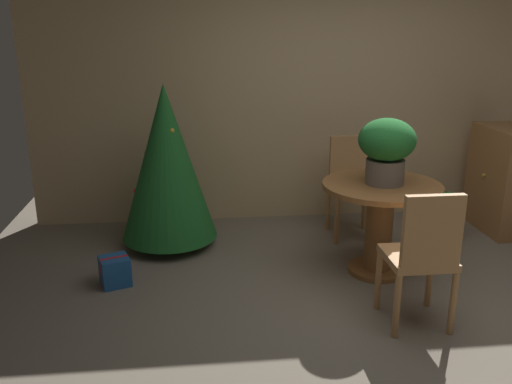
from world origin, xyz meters
name	(u,v)px	position (x,y,z in m)	size (l,w,h in m)	color
ground_plane	(398,318)	(0.00, 0.00, 0.00)	(6.60, 6.60, 0.00)	#756B5B
back_wall_panel	(331,92)	(0.00, 2.20, 1.30)	(6.00, 0.10, 2.60)	tan
round_dining_table	(380,213)	(0.08, 0.74, 0.51)	(0.94, 0.94, 0.76)	brown
flower_vase	(387,147)	(0.09, 0.74, 1.06)	(0.44, 0.44, 0.52)	#665B51
wooden_chair_far	(351,180)	(0.08, 1.61, 0.54)	(0.41, 0.40, 0.94)	#B27F4C
wooden_chair_near	(423,253)	(0.08, -0.11, 0.54)	(0.42, 0.42, 0.97)	#B27F4C
holiday_tree	(167,163)	(-1.63, 1.49, 0.79)	(0.86, 0.86, 1.48)	brown
gift_box_blue	(115,271)	(-2.03, 0.73, 0.11)	(0.27, 0.27, 0.23)	#1E569E
wooden_cabinet	(504,180)	(1.60, 1.57, 0.51)	(0.44, 0.75, 1.02)	#9E6B3D
potted_plant	(447,213)	(1.01, 1.46, 0.22)	(0.28, 0.28, 0.43)	#4C382D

